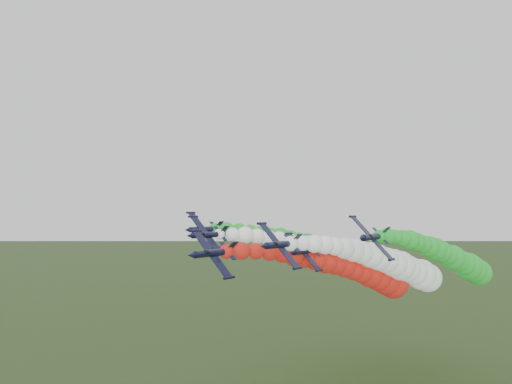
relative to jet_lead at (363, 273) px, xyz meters
The scene contains 6 objects.
jet_lead is the anchor object (origin of this frame).
jet_inner_left 16.81m from the jet_lead, 133.98° to the left, with size 14.49×95.26×22.77m.
jet_inner_right 11.28m from the jet_lead, 44.22° to the left, with size 14.62×95.39×22.90m.
jet_outer_left 26.49m from the jet_lead, 133.85° to the left, with size 14.13×94.90×22.41m.
jet_outer_right 28.91m from the jet_lead, 42.14° to the left, with size 14.25×95.02×22.53m.
jet_trail 28.35m from the jet_lead, 84.10° to the left, with size 14.62×95.39×22.89m.
Camera 1 is at (52.60, -83.95, 49.69)m, focal length 35.00 mm.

